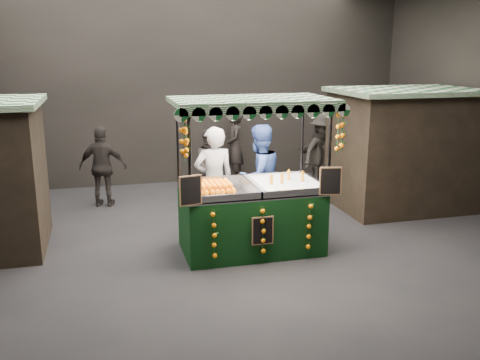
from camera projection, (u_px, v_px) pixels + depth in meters
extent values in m
plane|color=black|center=(223.00, 248.00, 9.30)|extent=(12.00, 12.00, 0.00)
cube|color=black|center=(178.00, 86.00, 13.38)|extent=(12.00, 0.10, 5.00)
cube|color=black|center=(367.00, 173.00, 4.00)|extent=(12.00, 0.10, 5.00)
cube|color=black|center=(403.00, 151.00, 11.49)|extent=(2.80, 2.00, 2.50)
cube|color=#104C1E|center=(408.00, 91.00, 11.18)|extent=(3.00, 2.20, 0.10)
cube|color=black|center=(251.00, 221.00, 9.09)|extent=(2.34, 1.28, 1.06)
cube|color=silver|center=(251.00, 190.00, 8.96)|extent=(2.34, 1.28, 0.04)
cylinder|color=black|center=(191.00, 193.00, 8.06)|extent=(0.05, 0.05, 2.55)
cylinder|color=black|center=(328.00, 183.00, 8.63)|extent=(0.05, 0.05, 2.55)
cylinder|color=black|center=(179.00, 175.00, 9.20)|extent=(0.05, 0.05, 2.55)
cylinder|color=black|center=(301.00, 168.00, 9.77)|extent=(0.05, 0.05, 2.55)
cube|color=#104C1E|center=(252.00, 101.00, 8.59)|extent=(2.61, 1.54, 0.09)
cube|color=silver|center=(287.00, 184.00, 9.10)|extent=(1.04, 1.15, 0.09)
cube|color=black|center=(191.00, 190.00, 7.99)|extent=(0.36, 0.10, 0.47)
cube|color=black|center=(330.00, 181.00, 8.56)|extent=(0.36, 0.10, 0.47)
cube|color=black|center=(263.00, 231.00, 8.44)|extent=(0.36, 0.03, 0.47)
imported|color=gray|center=(214.00, 181.00, 9.79)|extent=(0.76, 0.52, 2.05)
imported|color=navy|center=(259.00, 178.00, 10.09)|extent=(1.21, 1.10, 2.04)
imported|color=black|center=(11.00, 175.00, 10.78)|extent=(0.67, 0.46, 1.80)
imported|color=#2C2624|center=(211.00, 165.00, 12.10)|extent=(0.83, 0.66, 1.65)
imported|color=black|center=(103.00, 167.00, 11.60)|extent=(1.13, 0.71, 1.79)
imported|color=black|center=(323.00, 152.00, 12.88)|extent=(1.41, 1.11, 1.91)
imported|color=#2E2925|center=(322.00, 156.00, 13.02)|extent=(1.30, 1.60, 1.71)
imported|color=black|center=(235.00, 147.00, 13.65)|extent=(0.56, 0.76, 1.89)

